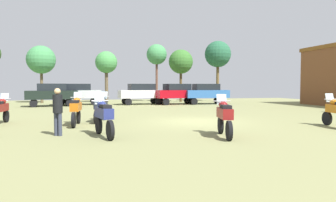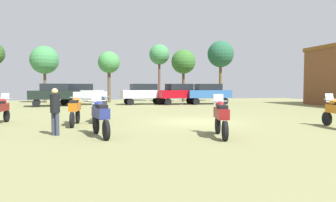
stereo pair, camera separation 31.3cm
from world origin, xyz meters
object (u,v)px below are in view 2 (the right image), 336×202
Objects in this scene: car_2 at (144,92)px; car_5 at (80,92)px; motorcycle_6 at (100,116)px; motorcycle_1 at (100,107)px; tree_6 at (109,63)px; car_4 at (179,92)px; car_3 at (208,92)px; person_2 at (55,108)px; car_1 at (54,93)px; motorcycle_3 at (1,109)px; tree_7 at (221,55)px; tree_3 at (159,55)px; tree_5 at (183,62)px; motorcycle_10 at (221,116)px; motorcycle_8 at (75,109)px; tree_2 at (44,60)px.

car_5 is at bearing 73.87° from car_2.
motorcycle_6 is at bearing -176.52° from car_5.
motorcycle_1 is 0.41× the size of tree_6.
car_2 and car_4 have the same top height.
person_2 is (-11.91, -16.70, -0.17)m from car_3.
car_3 is at bearing -29.38° from tree_6.
tree_6 is at bearing -53.22° from car_1.
motorcycle_3 is at bearing -165.55° from motorcycle_1.
motorcycle_3 is at bearing 167.13° from car_5.
car_1 is 1.05× the size of car_3.
tree_7 is at bearing 45.29° from motorcycle_6.
motorcycle_6 is at bearing -167.87° from person_2.
car_1 is 8.12m from car_2.
tree_5 is (2.56, -1.15, -0.84)m from tree_3.
tree_3 reaches higher than motorcycle_1.
tree_3 is at bearing -33.24° from car_2.
car_5 is (-5.96, 0.94, 0.00)m from car_2.
car_1 is at bearing 81.06° from car_4.
motorcycle_10 is 24.02m from tree_5.
motorcycle_8 is 0.50× the size of car_2.
tree_7 reaches higher than motorcycle_1.
motorcycle_10 is 1.24× the size of person_2.
tree_3 is at bearing -1.31° from car_4.
motorcycle_1 is 13.39m from car_1.
car_5 is at bearing 97.26° from motorcycle_8.
motorcycle_3 is at bearing -107.03° from tree_6.
motorcycle_10 is 19.29m from car_3.
car_2 is (4.02, 18.15, 0.43)m from motorcycle_6.
car_5 is at bearing -169.31° from tree_7.
car_4 is (7.42, 17.55, 0.43)m from motorcycle_6.
motorcycle_8 is 15.66m from car_2.
tree_3 is at bearing -65.69° from car_5.
motorcycle_6 is 0.37× the size of tree_5.
person_2 is at bearing -109.71° from tree_3.
car_5 is (2.68, 14.38, 0.46)m from motorcycle_3.
motorcycle_3 is 25.49m from tree_7.
tree_3 reaches higher than motorcycle_6.
motorcycle_6 reaches higher than motorcycle_3.
car_1 is (-4.05, 12.76, 0.43)m from motorcycle_1.
car_5 is 16.28m from tree_7.
tree_2 is at bearing -178.70° from tree_3.
tree_2 reaches higher than car_3.
car_5 is (-1.94, 19.09, 0.43)m from motorcycle_6.
motorcycle_8 is 0.32× the size of tree_7.
tree_7 reaches higher than tree_5.
motorcycle_10 is 5.96m from person_2.
car_3 is at bearing -58.31° from tree_3.
tree_6 is (-8.26, 0.40, -0.22)m from tree_5.
car_3 reaches higher than motorcycle_6.
motorcycle_10 is at bearing -82.08° from tree_6.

